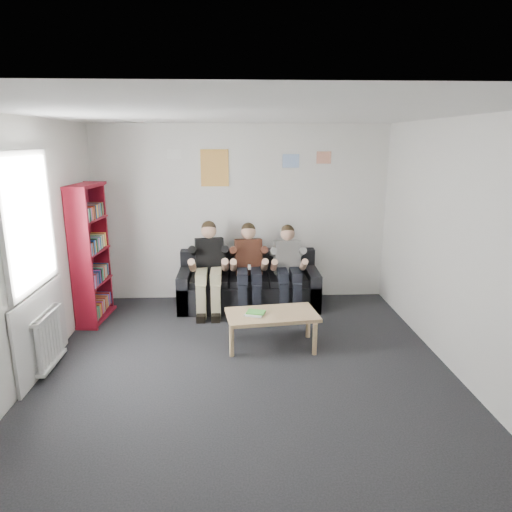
{
  "coord_description": "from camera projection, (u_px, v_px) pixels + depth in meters",
  "views": [
    {
      "loc": [
        -0.11,
        -4.5,
        2.46
      ],
      "look_at": [
        0.17,
        1.3,
        0.98
      ],
      "focal_mm": 32.0,
      "sensor_mm": 36.0,
      "label": 1
    }
  ],
  "objects": [
    {
      "name": "bookshelf",
      "position": [
        91.0,
        254.0,
        6.24
      ],
      "size": [
        0.28,
        0.85,
        1.9
      ],
      "rotation": [
        0.0,
        0.0,
        -0.1
      ],
      "color": "maroon",
      "rests_on": "ground"
    },
    {
      "name": "sofa",
      "position": [
        249.0,
        287.0,
        6.94
      ],
      "size": [
        2.08,
        0.85,
        0.8
      ],
      "color": "black",
      "rests_on": "ground"
    },
    {
      "name": "poster_pink",
      "position": [
        324.0,
        158.0,
        6.89
      ],
      "size": [
        0.22,
        0.01,
        0.18
      ],
      "primitive_type": "cube",
      "color": "#BA3A8D",
      "rests_on": "room_shell"
    },
    {
      "name": "game_cases",
      "position": [
        255.0,
        313.0,
        5.44
      ],
      "size": [
        0.23,
        0.19,
        0.03
      ],
      "rotation": [
        0.0,
        0.0,
        -0.36
      ],
      "color": "silver",
      "rests_on": "coffee_table"
    },
    {
      "name": "poster_large",
      "position": [
        215.0,
        168.0,
        6.85
      ],
      "size": [
        0.42,
        0.01,
        0.55
      ],
      "primitive_type": "cube",
      "color": "gold",
      "rests_on": "room_shell"
    },
    {
      "name": "window",
      "position": [
        35.0,
        280.0,
        4.81
      ],
      "size": [
        0.05,
        1.3,
        2.36
      ],
      "color": "white",
      "rests_on": "room_shell"
    },
    {
      "name": "coffee_table",
      "position": [
        272.0,
        317.0,
        5.51
      ],
      "size": [
        1.08,
        0.6,
        0.43
      ],
      "rotation": [
        0.0,
        0.0,
        0.13
      ],
      "color": "tan",
      "rests_on": "ground"
    },
    {
      "name": "poster_sign",
      "position": [
        174.0,
        154.0,
        6.77
      ],
      "size": [
        0.2,
        0.01,
        0.14
      ],
      "primitive_type": "cube",
      "color": "white",
      "rests_on": "room_shell"
    },
    {
      "name": "room_shell",
      "position": [
        246.0,
        252.0,
        4.63
      ],
      "size": [
        5.0,
        5.0,
        5.0
      ],
      "color": "black",
      "rests_on": "ground"
    },
    {
      "name": "poster_blue",
      "position": [
        291.0,
        161.0,
        6.88
      ],
      "size": [
        0.25,
        0.01,
        0.2
      ],
      "primitive_type": "cube",
      "color": "#458DED",
      "rests_on": "room_shell"
    },
    {
      "name": "person_right",
      "position": [
        288.0,
        269.0,
        6.7
      ],
      "size": [
        0.38,
        0.81,
        1.25
      ],
      "rotation": [
        0.0,
        0.0,
        0.09
      ],
      "color": "silver",
      "rests_on": "sofa"
    },
    {
      "name": "person_left",
      "position": [
        209.0,
        268.0,
        6.63
      ],
      "size": [
        0.41,
        0.88,
        1.31
      ],
      "rotation": [
        0.0,
        0.0,
        0.16
      ],
      "color": "black",
      "rests_on": "sofa"
    },
    {
      "name": "person_middle",
      "position": [
        249.0,
        268.0,
        6.66
      ],
      "size": [
        0.4,
        0.85,
        1.28
      ],
      "rotation": [
        0.0,
        0.0,
        0.09
      ],
      "color": "#4B2619",
      "rests_on": "sofa"
    },
    {
      "name": "radiator",
      "position": [
        49.0,
        339.0,
        4.98
      ],
      "size": [
        0.1,
        0.64,
        0.6
      ],
      "color": "white",
      "rests_on": "ground"
    }
  ]
}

